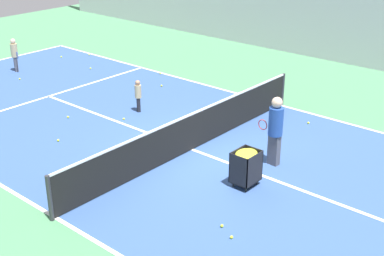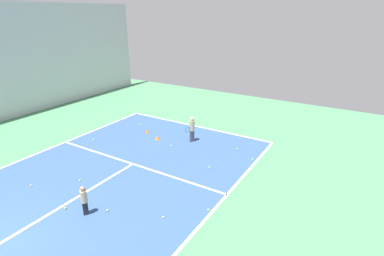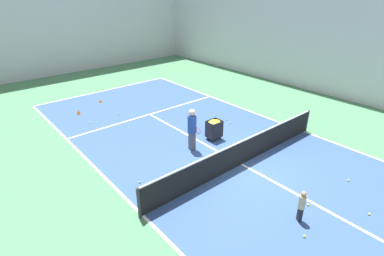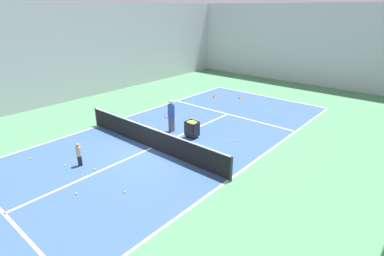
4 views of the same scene
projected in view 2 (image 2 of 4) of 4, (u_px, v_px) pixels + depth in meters
name	position (u px, v px, depth m)	size (l,w,h in m)	color
line_baseline_near	(196.00, 126.00, 17.26)	(9.01, 0.10, 0.00)	white
line_service_near	(133.00, 164.00, 12.98)	(9.01, 0.10, 0.00)	white
player_near_baseline	(192.00, 127.00, 14.99)	(0.34, 0.62, 1.32)	#4C4C56
child_midcourt	(84.00, 199.00, 9.54)	(0.29, 0.29, 1.06)	black
training_cone_0	(157.00, 137.00, 15.44)	(0.24, 0.24, 0.21)	orange
training_cone_2	(147.00, 131.00, 16.24)	(0.18, 0.18, 0.22)	orange
tennis_ball_4	(171.00, 146.00, 14.68)	(0.07, 0.07, 0.07)	yellow
tennis_ball_7	(208.00, 210.00, 9.92)	(0.07, 0.07, 0.07)	yellow
tennis_ball_8	(94.00, 139.00, 15.41)	(0.07, 0.07, 0.07)	yellow
tennis_ball_9	(163.00, 217.00, 9.57)	(0.07, 0.07, 0.07)	yellow
tennis_ball_10	(107.00, 210.00, 9.90)	(0.07, 0.07, 0.07)	yellow
tennis_ball_11	(237.00, 149.00, 14.32)	(0.07, 0.07, 0.07)	yellow
tennis_ball_13	(31.00, 186.00, 11.30)	(0.07, 0.07, 0.07)	yellow
tennis_ball_14	(252.00, 159.00, 13.33)	(0.07, 0.07, 0.07)	yellow
tennis_ball_15	(197.00, 123.00, 17.63)	(0.07, 0.07, 0.07)	yellow
tennis_ball_16	(80.00, 180.00, 11.66)	(0.07, 0.07, 0.07)	yellow
tennis_ball_17	(141.00, 124.00, 17.43)	(0.07, 0.07, 0.07)	yellow
tennis_ball_18	(66.00, 208.00, 10.01)	(0.07, 0.07, 0.07)	yellow
tennis_ball_21	(209.00, 167.00, 12.63)	(0.07, 0.07, 0.07)	yellow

